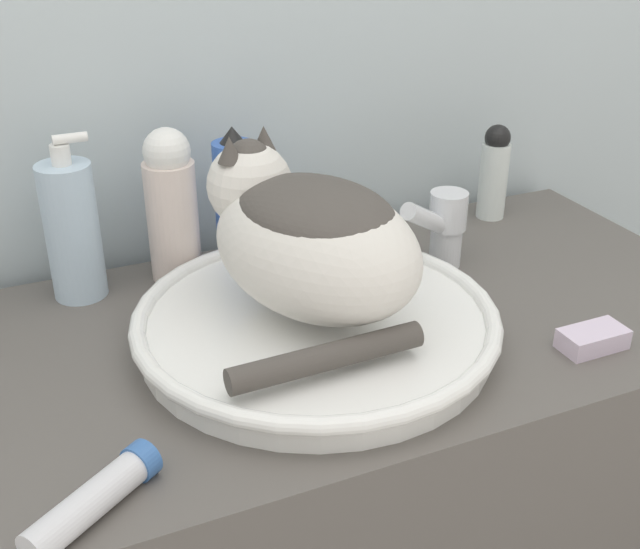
# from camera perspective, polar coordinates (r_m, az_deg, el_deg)

# --- Properties ---
(sink_basin) EXTENTS (0.43, 0.43, 0.04)m
(sink_basin) POSITION_cam_1_polar(r_m,az_deg,el_deg) (0.94, -0.28, -3.51)
(sink_basin) COLOR white
(sink_basin) RESTS_ON vanity_counter
(cat) EXTENTS (0.28, 0.31, 0.19)m
(cat) POSITION_cam_1_polar(r_m,az_deg,el_deg) (0.89, -0.86, 2.79)
(cat) COLOR silver
(cat) RESTS_ON sink_basin
(faucet) EXTENTS (0.12, 0.08, 0.12)m
(faucet) POSITION_cam_1_polar(r_m,az_deg,el_deg) (1.10, 8.77, 3.48)
(faucet) COLOR silver
(faucet) RESTS_ON vanity_counter
(soap_pump_bottle) EXTENTS (0.07, 0.07, 0.22)m
(soap_pump_bottle) POSITION_cam_1_polar(r_m,az_deg,el_deg) (1.05, -17.20, 3.04)
(soap_pump_bottle) COLOR silver
(soap_pump_bottle) RESTS_ON vanity_counter
(deodorant_stick) EXTENTS (0.04, 0.04, 0.15)m
(deodorant_stick) POSITION_cam_1_polar(r_m,az_deg,el_deg) (1.28, 12.28, 7.14)
(deodorant_stick) COLOR silver
(deodorant_stick) RESTS_ON vanity_counter
(lotion_bottle_white) EXTENTS (0.07, 0.07, 0.21)m
(lotion_bottle_white) POSITION_cam_1_polar(r_m,az_deg,el_deg) (1.07, -10.51, 4.85)
(lotion_bottle_white) COLOR silver
(lotion_bottle_white) RESTS_ON vanity_counter
(spray_bottle_trigger) EXTENTS (0.06, 0.06, 0.20)m
(spray_bottle_trigger) POSITION_cam_1_polar(r_m,az_deg,el_deg) (1.09, -6.04, 5.10)
(spray_bottle_trigger) COLOR #335BB7
(spray_bottle_trigger) RESTS_ON vanity_counter
(cream_tube) EXTENTS (0.13, 0.11, 0.04)m
(cream_tube) POSITION_cam_1_polar(r_m,az_deg,el_deg) (0.74, -15.71, -15.09)
(cream_tube) COLOR silver
(cream_tube) RESTS_ON vanity_counter
(soap_bar) EXTENTS (0.08, 0.04, 0.02)m
(soap_bar) POSITION_cam_1_polar(r_m,az_deg,el_deg) (0.98, 18.82, -4.35)
(soap_bar) COLOR silver
(soap_bar) RESTS_ON vanity_counter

